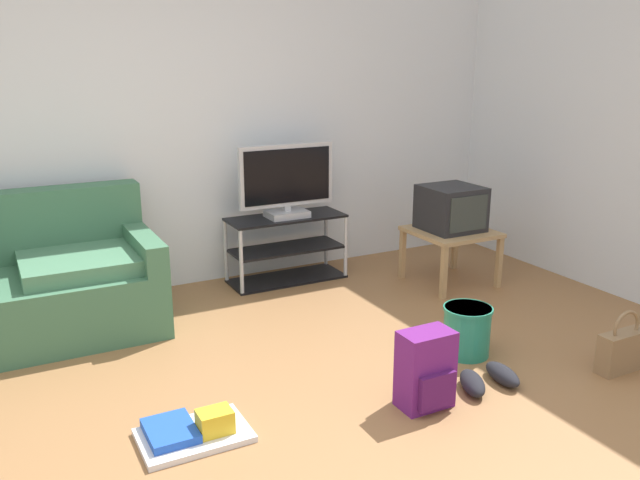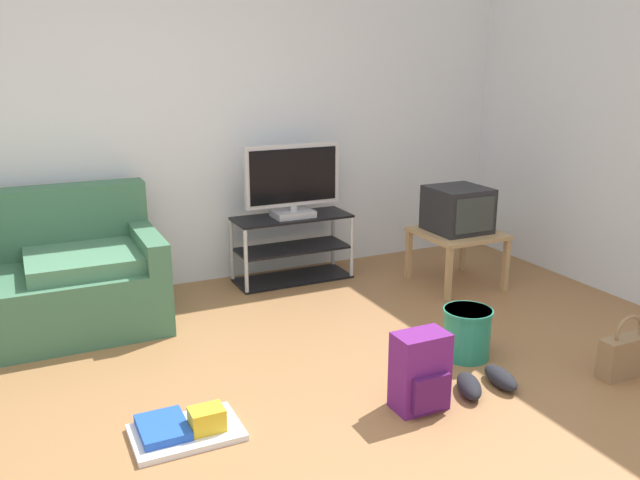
{
  "view_description": "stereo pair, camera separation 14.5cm",
  "coord_description": "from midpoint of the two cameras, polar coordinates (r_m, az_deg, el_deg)",
  "views": [
    {
      "loc": [
        -1.08,
        -2.37,
        1.73
      ],
      "look_at": [
        0.66,
        0.95,
        0.66
      ],
      "focal_mm": 36.67,
      "sensor_mm": 36.0,
      "label": 1
    },
    {
      "loc": [
        -0.95,
        -2.44,
        1.73
      ],
      "look_at": [
        0.66,
        0.95,
        0.66
      ],
      "focal_mm": 36.67,
      "sensor_mm": 36.0,
      "label": 2
    }
  ],
  "objects": [
    {
      "name": "wall_right",
      "position": [
        5.21,
        24.12,
        10.33
      ],
      "size": [
        0.1,
        3.6,
        2.7
      ],
      "primitive_type": "cube",
      "color": "silver",
      "rests_on": "ground_plane"
    },
    {
      "name": "crt_tv",
      "position": [
        5.1,
        10.58,
        2.75
      ],
      "size": [
        0.42,
        0.42,
        0.34
      ],
      "color": "#232326",
      "rests_on": "side_table"
    },
    {
      "name": "backpack",
      "position": [
        3.38,
        7.97,
        -11.19
      ],
      "size": [
        0.27,
        0.24,
        0.41
      ],
      "rotation": [
        0.0,
        0.0,
        -0.04
      ],
      "color": "#661E70",
      "rests_on": "ground_plane"
    },
    {
      "name": "floor_tray",
      "position": [
        3.24,
        -12.36,
        -16.0
      ],
      "size": [
        0.51,
        0.34,
        0.14
      ],
      "color": "silver",
      "rests_on": "ground_plane"
    },
    {
      "name": "handbag",
      "position": [
        4.08,
        24.01,
        -8.7
      ],
      "size": [
        0.33,
        0.11,
        0.36
      ],
      "rotation": [
        0.0,
        0.0,
        -0.52
      ],
      "color": "olive",
      "rests_on": "ground_plane"
    },
    {
      "name": "sneakers_pair",
      "position": [
        3.7,
        13.31,
        -11.7
      ],
      "size": [
        0.4,
        0.3,
        0.09
      ],
      "color": "black",
      "rests_on": "ground_plane"
    },
    {
      "name": "side_table",
      "position": [
        5.14,
        10.56,
        0.25
      ],
      "size": [
        0.59,
        0.59,
        0.43
      ],
      "color": "tan",
      "rests_on": "ground_plane"
    },
    {
      "name": "tv_stand",
      "position": [
        5.16,
        -3.76,
        -0.74
      ],
      "size": [
        0.92,
        0.37,
        0.52
      ],
      "color": "black",
      "rests_on": "ground_plane"
    },
    {
      "name": "ground_plane",
      "position": [
        3.13,
        -4.17,
        -17.89
      ],
      "size": [
        9.0,
        9.8,
        0.02
      ],
      "primitive_type": "cube",
      "color": "olive"
    },
    {
      "name": "flat_tv",
      "position": [
        5.01,
        -3.76,
        5.09
      ],
      "size": [
        0.77,
        0.22,
        0.56
      ],
      "color": "#B2B2B7",
      "rests_on": "tv_stand"
    },
    {
      "name": "cleaning_bucket",
      "position": [
        3.99,
        11.67,
        -7.65
      ],
      "size": [
        0.29,
        0.29,
        0.3
      ],
      "color": "#238466",
      "rests_on": "ground_plane"
    },
    {
      "name": "wall_back",
      "position": [
        4.97,
        -16.09,
        10.87
      ],
      "size": [
        9.0,
        0.1,
        2.7
      ],
      "primitive_type": "cube",
      "color": "silver",
      "rests_on": "ground_plane"
    }
  ]
}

